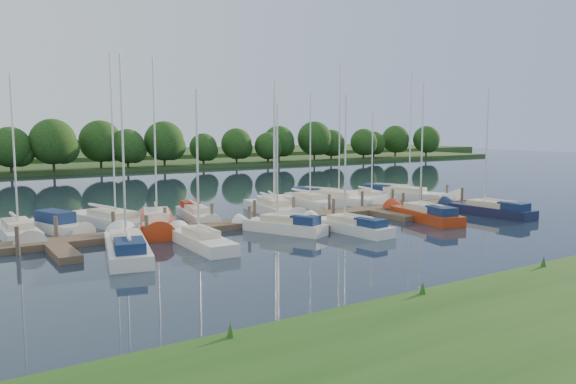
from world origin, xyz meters
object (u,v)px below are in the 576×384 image
sailboat_n_0 (18,234)px  sailboat_n_5 (273,211)px  dock (289,221)px  sailboat_s_2 (283,227)px  motorboat (57,227)px

sailboat_n_0 → sailboat_n_5: 18.62m
dock → sailboat_s_2: (-2.31, -2.79, 0.14)m
sailboat_n_0 → motorboat: bearing=-162.7°
motorboat → sailboat_n_5: (16.10, -1.31, -0.07)m
motorboat → sailboat_n_5: 16.16m
motorboat → sailboat_n_5: bearing=156.1°
sailboat_n_0 → dock: bearing=163.3°
sailboat_n_0 → sailboat_n_5: size_ratio=0.95×
sailboat_n_5 → sailboat_s_2: (-3.60, -7.05, 0.05)m
dock → sailboat_n_0: size_ratio=3.76×
sailboat_n_0 → motorboat: size_ratio=1.74×
dock → sailboat_s_2: bearing=-129.6°
dock → motorboat: size_ratio=6.55×
motorboat → sailboat_s_2: (12.50, -8.36, -0.02)m
motorboat → sailboat_s_2: 15.04m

